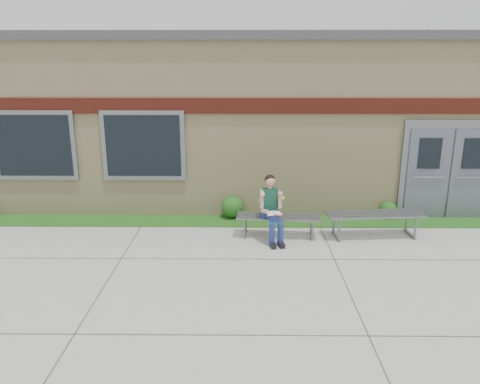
{
  "coord_description": "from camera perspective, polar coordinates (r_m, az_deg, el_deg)",
  "views": [
    {
      "loc": [
        -0.69,
        -7.56,
        3.62
      ],
      "look_at": [
        -0.78,
        1.7,
        0.97
      ],
      "focal_mm": 35.0,
      "sensor_mm": 36.0,
      "label": 1
    }
  ],
  "objects": [
    {
      "name": "school_building",
      "position": [
        13.65,
        3.52,
        9.57
      ],
      "size": [
        16.2,
        6.22,
        4.2
      ],
      "color": "beige",
      "rests_on": "ground"
    },
    {
      "name": "bench_right",
      "position": [
        10.16,
        16.06,
        -3.13
      ],
      "size": [
        2.03,
        0.71,
        0.52
      ],
      "rotation": [
        0.0,
        0.0,
        0.08
      ],
      "color": "slate",
      "rests_on": "ground"
    },
    {
      "name": "bench_left",
      "position": [
        9.83,
        4.71,
        -3.49
      ],
      "size": [
        1.77,
        0.61,
        0.45
      ],
      "rotation": [
        0.0,
        0.0,
        -0.08
      ],
      "color": "slate",
      "rests_on": "ground"
    },
    {
      "name": "grass_strip",
      "position": [
        10.8,
        4.21,
        -3.58
      ],
      "size": [
        16.0,
        0.8,
        0.02
      ],
      "primitive_type": "cube",
      "color": "#214E15",
      "rests_on": "ground"
    },
    {
      "name": "girl",
      "position": [
        9.52,
        3.87,
        -1.87
      ],
      "size": [
        0.53,
        0.85,
        1.35
      ],
      "rotation": [
        0.0,
        0.0,
        0.21
      ],
      "color": "navy",
      "rests_on": "ground"
    },
    {
      "name": "shrub_mid",
      "position": [
        10.93,
        -0.92,
        -1.83
      ],
      "size": [
        0.51,
        0.51,
        0.51
      ],
      "primitive_type": "sphere",
      "color": "#214E15",
      "rests_on": "grass_strip"
    },
    {
      "name": "shrub_east",
      "position": [
        11.45,
        17.63,
        -2.08
      ],
      "size": [
        0.39,
        0.39,
        0.39
      ],
      "primitive_type": "sphere",
      "color": "#214E15",
      "rests_on": "grass_strip"
    },
    {
      "name": "ground",
      "position": [
        8.41,
        5.29,
        -9.58
      ],
      "size": [
        80.0,
        80.0,
        0.0
      ],
      "primitive_type": "plane",
      "color": "#9E9E99",
      "rests_on": "ground"
    }
  ]
}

